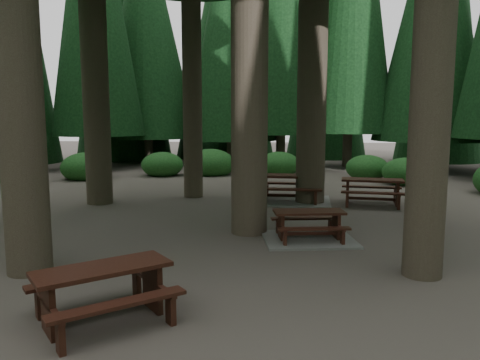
# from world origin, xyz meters

# --- Properties ---
(ground) EXTENTS (80.00, 80.00, 0.00)m
(ground) POSITION_xyz_m (0.00, 0.00, 0.00)
(ground) COLOR #4D473F
(ground) RESTS_ON ground
(picnic_table_a) EXTENTS (2.20, 1.92, 0.66)m
(picnic_table_a) POSITION_xyz_m (2.17, -0.37, 0.21)
(picnic_table_a) COLOR gray
(picnic_table_a) RESTS_ON ground
(picnic_table_c) EXTENTS (2.64, 2.22, 0.86)m
(picnic_table_c) POSITION_xyz_m (1.78, 4.37, 0.31)
(picnic_table_c) COLOR gray
(picnic_table_c) RESTS_ON ground
(picnic_table_d) EXTENTS (2.03, 1.73, 0.80)m
(picnic_table_d) POSITION_xyz_m (4.30, 4.10, 0.53)
(picnic_table_d) COLOR #33170F
(picnic_table_d) RESTS_ON ground
(picnic_table_e) EXTENTS (2.23, 2.19, 0.75)m
(picnic_table_e) POSITION_xyz_m (-0.73, -4.81, 0.50)
(picnic_table_e) COLOR #33170F
(picnic_table_e) RESTS_ON ground
(shrub_ring) EXTENTS (23.86, 24.64, 1.49)m
(shrub_ring) POSITION_xyz_m (0.70, 0.75, 0.40)
(shrub_ring) COLOR #1B4F1B
(shrub_ring) RESTS_ON ground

